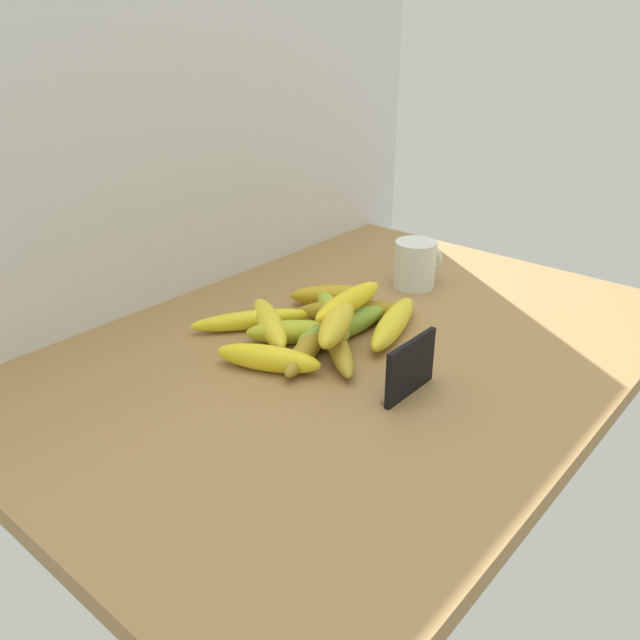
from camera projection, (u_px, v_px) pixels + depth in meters
counter_top at (355, 355)px, 105.70cm from camera, size 110.00×76.00×3.00cm
back_wall at (183, 117)px, 114.09cm from camera, size 130.00×2.00×70.00cm
chalkboard_sign at (410, 369)px, 90.80cm from camera, size 11.00×1.80×8.40cm
coffee_mug at (416, 264)px, 126.39cm from camera, size 9.54×8.04×9.07cm
banana_0 at (393, 323)px, 108.24cm from camera, size 20.52×10.19×4.13cm
banana_1 at (332, 295)px, 119.11cm from camera, size 13.12×13.91×3.82cm
banana_2 at (269, 323)px, 108.36cm from camera, size 13.53×17.67×4.09cm
banana_3 at (252, 320)px, 110.35cm from camera, size 18.73×14.50×3.25cm
banana_4 at (333, 315)px, 111.31cm from camera, size 14.53×17.01×3.91cm
banana_5 at (340, 348)px, 101.12cm from camera, size 14.46×16.05×3.29cm
banana_6 at (343, 326)px, 107.05cm from camera, size 19.85×6.71×4.29cm
banana_7 at (294, 332)px, 105.55cm from camera, size 13.55×14.04×3.91cm
banana_8 at (307, 348)px, 100.90cm from camera, size 17.69×9.85×3.48cm
banana_9 at (268, 358)px, 97.54cm from camera, size 10.42×16.67×3.98cm
banana_10 at (351, 311)px, 113.08cm from camera, size 15.53×16.54×3.86cm
banana_11 at (349, 301)px, 106.37cm from camera, size 17.82×4.91×3.62cm
banana_12 at (337, 323)px, 100.67cm from camera, size 16.24×10.73×4.19cm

